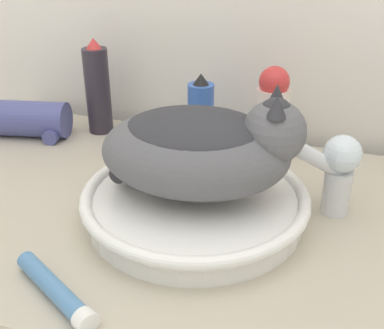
{
  "coord_description": "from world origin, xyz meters",
  "views": [
    {
      "loc": [
        0.17,
        -0.32,
        1.24
      ],
      "look_at": [
        -0.03,
        0.28,
        0.92
      ],
      "focal_mm": 45.0,
      "sensor_mm": 36.0,
      "label": 1
    }
  ],
  "objects": [
    {
      "name": "sink_basin",
      "position": [
        -0.03,
        0.29,
        0.85
      ],
      "size": [
        0.35,
        0.35,
        0.05
      ],
      "color": "white",
      "rests_on": "vanity_counter"
    },
    {
      "name": "lotion_bottle_white",
      "position": [
        0.04,
        0.55,
        0.91
      ],
      "size": [
        0.06,
        0.06,
        0.18
      ],
      "color": "silver",
      "rests_on": "vanity_counter"
    },
    {
      "name": "spray_bottle_trigger",
      "position": [
        -0.1,
        0.55,
        0.89
      ],
      "size": [
        0.05,
        0.05,
        0.15
      ],
      "color": "#335BB7",
      "rests_on": "vanity_counter"
    },
    {
      "name": "cat",
      "position": [
        -0.02,
        0.29,
        0.94
      ],
      "size": [
        0.31,
        0.28,
        0.17
      ],
      "rotation": [
        0.0,
        0.0,
        0.17
      ],
      "color": "#56565B",
      "rests_on": "sink_basin"
    },
    {
      "name": "hair_dryer",
      "position": [
        -0.46,
        0.48,
        0.86
      ],
      "size": [
        0.19,
        0.12,
        0.08
      ],
      "rotation": [
        0.0,
        0.0,
        3.36
      ],
      "color": "#474C8C",
      "rests_on": "vanity_counter"
    },
    {
      "name": "hairspray_can_black",
      "position": [
        -0.34,
        0.55,
        0.92
      ],
      "size": [
        0.05,
        0.05,
        0.21
      ],
      "color": "#28232D",
      "rests_on": "vanity_counter"
    },
    {
      "name": "cream_tube",
      "position": [
        -0.13,
        0.06,
        0.83
      ],
      "size": [
        0.15,
        0.1,
        0.03
      ],
      "rotation": [
        0.0,
        0.0,
        -0.49
      ],
      "color": "#4C7FB2",
      "rests_on": "vanity_counter"
    },
    {
      "name": "faucet",
      "position": [
        0.17,
        0.37,
        0.9
      ],
      "size": [
        0.12,
        0.08,
        0.14
      ],
      "rotation": [
        0.0,
        0.0,
        -2.75
      ],
      "color": "silver",
      "rests_on": "vanity_counter"
    }
  ]
}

